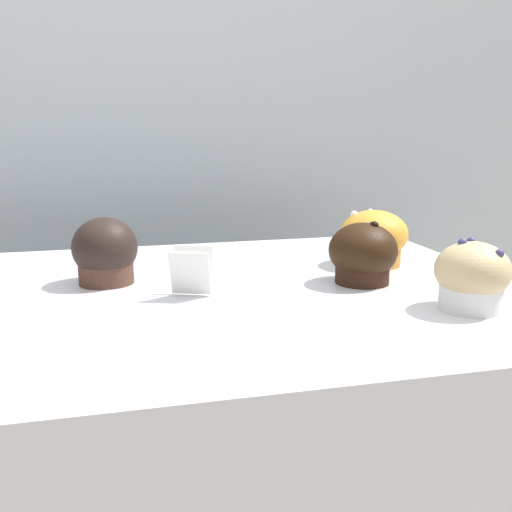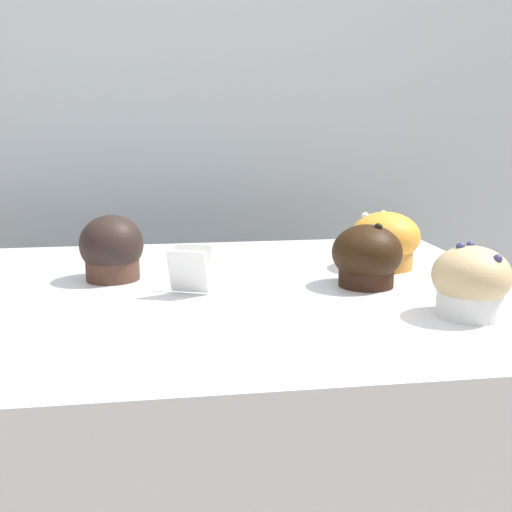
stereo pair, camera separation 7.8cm
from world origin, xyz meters
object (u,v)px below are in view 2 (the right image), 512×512
at_px(muffin_back_left, 385,241).
at_px(muffin_back_right, 367,257).
at_px(muffin_front_left, 471,282).
at_px(muffin_front_center, 112,250).

distance_m(muffin_back_left, muffin_back_right, 0.11).
distance_m(muffin_back_left, muffin_front_left, 0.24).
height_order(muffin_back_left, muffin_front_left, same).
bearing_deg(muffin_front_left, muffin_back_right, 116.96).
bearing_deg(muffin_back_left, muffin_front_center, -178.17).
relative_size(muffin_back_right, muffin_front_left, 1.08).
bearing_deg(muffin_back_right, muffin_front_left, -63.04).
bearing_deg(muffin_front_center, muffin_front_left, -28.80).
relative_size(muffin_front_center, muffin_back_right, 0.97).
relative_size(muffin_back_left, muffin_back_right, 1.10).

